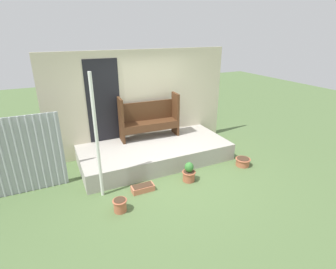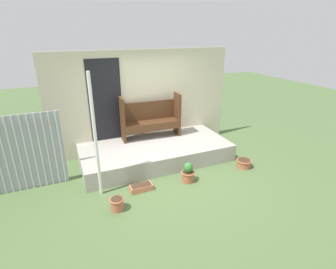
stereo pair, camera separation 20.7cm
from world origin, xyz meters
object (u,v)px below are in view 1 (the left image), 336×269
at_px(bench, 149,117).
at_px(flower_pot_middle, 189,173).
at_px(flower_pot_left, 120,205).
at_px(planter_box_rect, 143,188).
at_px(flower_pot_right, 243,162).
at_px(support_post, 97,139).

height_order(bench, flower_pot_middle, bench).
height_order(flower_pot_left, planter_box_rect, flower_pot_left).
relative_size(flower_pot_right, planter_box_rect, 0.79).
bearing_deg(flower_pot_left, flower_pot_right, 7.47).
relative_size(bench, flower_pot_left, 5.78).
height_order(flower_pot_middle, flower_pot_right, flower_pot_middle).
distance_m(flower_pot_right, planter_box_rect, 2.53).
relative_size(bench, flower_pot_right, 4.24).
height_order(flower_pot_left, flower_pot_middle, flower_pot_middle).
bearing_deg(planter_box_rect, bench, 64.03).
bearing_deg(support_post, planter_box_rect, -15.19).
relative_size(support_post, flower_pot_middle, 5.48).
distance_m(flower_pot_left, planter_box_rect, 0.73).
xyz_separation_m(support_post, bench, (1.59, 1.48, -0.25)).
distance_m(support_post, flower_pot_right, 3.48).
height_order(bench, flower_pot_left, bench).
distance_m(bench, flower_pot_right, 2.56).
height_order(flower_pot_right, planter_box_rect, flower_pot_right).
distance_m(flower_pot_left, flower_pot_right, 3.15).
xyz_separation_m(support_post, flower_pot_left, (0.18, -0.63, -1.07)).
bearing_deg(flower_pot_left, support_post, 105.80).
bearing_deg(flower_pot_right, planter_box_rect, 179.62).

